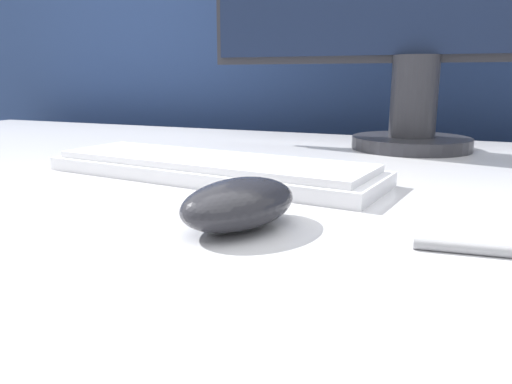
{
  "coord_description": "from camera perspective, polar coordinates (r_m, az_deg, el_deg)",
  "views": [
    {
      "loc": [
        0.17,
        -0.48,
        0.83
      ],
      "look_at": [
        0.01,
        -0.11,
        0.74
      ],
      "focal_mm": 35.0,
      "sensor_mm": 36.0,
      "label": 1
    }
  ],
  "objects": [
    {
      "name": "keyboard",
      "position": [
        0.59,
        -5.31,
        2.78
      ],
      "size": [
        0.42,
        0.17,
        0.02
      ],
      "rotation": [
        0.0,
        0.0,
        -0.12
      ],
      "color": "white",
      "rests_on": "desk"
    },
    {
      "name": "computer_mouse_near",
      "position": [
        0.39,
        -1.93,
        -1.31
      ],
      "size": [
        0.09,
        0.13,
        0.04
      ],
      "rotation": [
        0.0,
        0.0,
        -0.25
      ],
      "color": "#232328",
      "rests_on": "desk"
    },
    {
      "name": "partition_panel",
      "position": [
        1.18,
        14.24,
        -0.33
      ],
      "size": [
        5.0,
        0.03,
        1.13
      ],
      "color": "navy",
      "rests_on": "ground_plane"
    }
  ]
}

